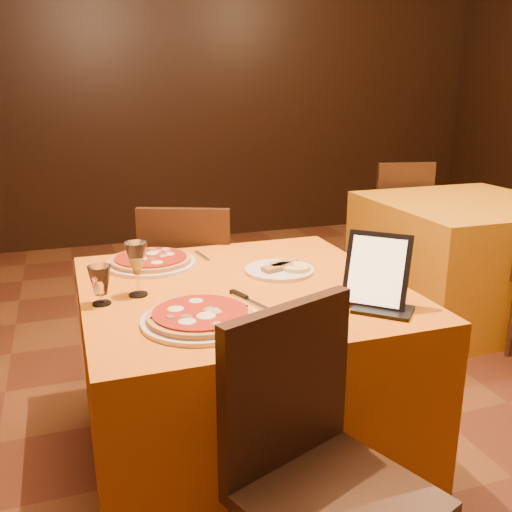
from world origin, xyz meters
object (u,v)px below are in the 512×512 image
object	(u,v)px
chair_side_far	(393,219)
pizza_far	(151,261)
wine_glass	(137,269)
pizza_near	(200,318)
side_table	(463,259)
chair_main_far	(193,290)
tablet	(377,271)
water_glass	(100,285)
main_table	(242,380)
chair_main_near	(338,500)

from	to	relation	value
chair_side_far	pizza_far	bearing A→B (deg)	48.10
chair_side_far	wine_glass	distance (m)	2.87
chair_side_far	pizza_near	bearing A→B (deg)	58.51
side_table	chair_main_far	bearing A→B (deg)	-173.00
wine_glass	tablet	bearing A→B (deg)	-25.98
pizza_far	wine_glass	size ratio (longest dim) A/B	1.86
chair_main_far	chair_side_far	size ratio (longest dim) A/B	1.00
water_glass	tablet	bearing A→B (deg)	-19.90
main_table	water_glass	bearing A→B (deg)	-176.75
wine_glass	tablet	world-z (taller)	tablet
main_table	chair_main_near	distance (m)	0.79
chair_side_far	pizza_far	xyz separation A→B (m)	(-2.07, -1.51, 0.31)
chair_main_far	tablet	world-z (taller)	tablet
water_glass	main_table	bearing A→B (deg)	3.25
side_table	water_glass	world-z (taller)	water_glass
water_glass	tablet	world-z (taller)	tablet
main_table	pizza_near	world-z (taller)	pizza_near
side_table	chair_main_far	xyz separation A→B (m)	(-1.81, -0.22, 0.08)
water_glass	chair_main_far	bearing A→B (deg)	59.88
side_table	wine_glass	bearing A→B (deg)	-154.99
chair_main_far	pizza_near	bearing A→B (deg)	101.27
chair_main_far	main_table	bearing A→B (deg)	112.48
chair_main_far	tablet	bearing A→B (deg)	129.59
main_table	side_table	xyz separation A→B (m)	(1.81, 1.03, 0.00)
chair_main_far	wine_glass	bearing A→B (deg)	88.02
side_table	wine_glass	xyz separation A→B (m)	(-2.16, -1.01, 0.47)
wine_glass	water_glass	world-z (taller)	wine_glass
wine_glass	tablet	size ratio (longest dim) A/B	0.78
main_table	pizza_near	distance (m)	0.52
chair_main_near	tablet	bearing A→B (deg)	31.63
pizza_far	main_table	bearing A→B (deg)	-52.48
pizza_far	wine_glass	world-z (taller)	wine_glass
chair_side_far	wine_glass	world-z (taller)	wine_glass
wine_glass	chair_main_near	bearing A→B (deg)	-65.93
chair_main_far	water_glass	size ratio (longest dim) A/B	7.00
chair_side_far	wine_glass	size ratio (longest dim) A/B	4.79
chair_main_far	water_glass	world-z (taller)	chair_main_far
tablet	chair_side_far	bearing A→B (deg)	99.27
chair_main_near	chair_main_far	size ratio (longest dim) A/B	1.00
tablet	side_table	bearing A→B (deg)	85.87
chair_main_far	wine_glass	xyz separation A→B (m)	(-0.36, -0.79, 0.39)
pizza_far	wine_glass	distance (m)	0.35
chair_main_near	pizza_far	world-z (taller)	chair_main_near
pizza_far	tablet	xyz separation A→B (m)	(0.61, -0.67, 0.10)
chair_main_near	pizza_far	xyz separation A→B (m)	(-0.26, 1.13, 0.31)
wine_glass	pizza_far	bearing A→B (deg)	74.04
tablet	main_table	bearing A→B (deg)	179.69
chair_main_near	side_table	bearing A→B (deg)	24.02
chair_side_far	pizza_far	size ratio (longest dim) A/B	2.58
main_table	wine_glass	size ratio (longest dim) A/B	5.79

